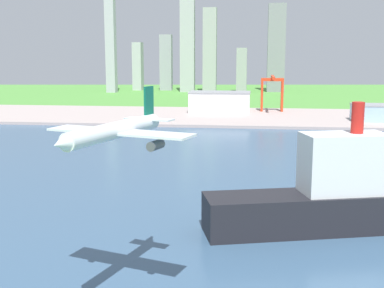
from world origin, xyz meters
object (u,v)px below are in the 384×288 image
object	(u,v)px
warehouse_main	(220,102)
port_crane_red	(272,86)
warehouse_annex	(372,113)
airplane_landing	(114,131)
cargo_ship	(327,196)

from	to	relation	value
warehouse_main	port_crane_red	bearing A→B (deg)	14.53
warehouse_annex	airplane_landing	bearing A→B (deg)	-111.16
port_crane_red	airplane_landing	bearing A→B (deg)	-96.88
cargo_ship	warehouse_annex	world-z (taller)	cargo_ship
airplane_landing	warehouse_annex	world-z (taller)	airplane_landing
cargo_ship	warehouse_annex	bearing A→B (deg)	74.85
cargo_ship	warehouse_annex	xyz separation A→B (m)	(76.39, 282.23, -2.48)
port_crane_red	warehouse_annex	xyz separation A→B (m)	(83.86, -64.61, -18.74)
airplane_landing	warehouse_main	xyz separation A→B (m)	(-2.39, 395.13, -30.12)
cargo_ship	warehouse_annex	distance (m)	292.39
port_crane_red	warehouse_main	size ratio (longest dim) A/B	0.75
warehouse_main	warehouse_annex	size ratio (longest dim) A/B	1.78
port_crane_red	warehouse_main	bearing A→B (deg)	-165.47
warehouse_annex	cargo_ship	bearing A→B (deg)	-105.15
airplane_landing	cargo_ship	size ratio (longest dim) A/B	0.49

